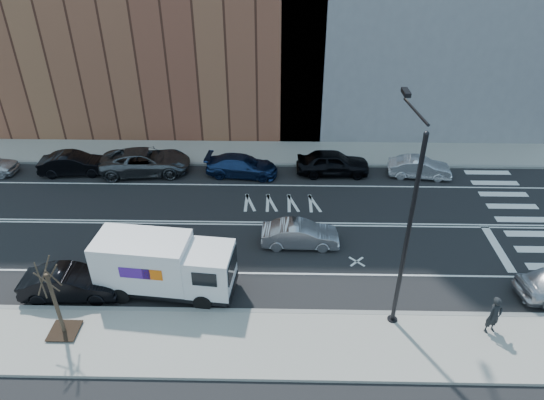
{
  "coord_description": "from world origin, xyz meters",
  "views": [
    {
      "loc": [
        2.07,
        -22.6,
        15.78
      ],
      "look_at": [
        1.6,
        0.3,
        1.4
      ],
      "focal_mm": 32.0,
      "sensor_mm": 36.0,
      "label": 1
    }
  ],
  "objects_px": {
    "driving_sedan": "(300,234)",
    "pedestrian": "(494,315)",
    "fedex_van": "(164,265)",
    "far_parked_b": "(74,164)"
  },
  "relations": [
    {
      "from": "fedex_van",
      "to": "pedestrian",
      "type": "relative_size",
      "value": 3.59
    },
    {
      "from": "far_parked_b",
      "to": "pedestrian",
      "type": "bearing_deg",
      "value": -125.75
    },
    {
      "from": "fedex_van",
      "to": "far_parked_b",
      "type": "bearing_deg",
      "value": 132.89
    },
    {
      "from": "driving_sedan",
      "to": "pedestrian",
      "type": "bearing_deg",
      "value": -126.98
    },
    {
      "from": "fedex_van",
      "to": "far_parked_b",
      "type": "height_order",
      "value": "fedex_van"
    },
    {
      "from": "driving_sedan",
      "to": "pedestrian",
      "type": "distance_m",
      "value": 9.92
    },
    {
      "from": "far_parked_b",
      "to": "fedex_van",
      "type": "bearing_deg",
      "value": -147.81
    },
    {
      "from": "far_parked_b",
      "to": "pedestrian",
      "type": "distance_m",
      "value": 26.43
    },
    {
      "from": "fedex_van",
      "to": "pedestrian",
      "type": "bearing_deg",
      "value": -3.53
    },
    {
      "from": "fedex_van",
      "to": "pedestrian",
      "type": "distance_m",
      "value": 14.41
    }
  ]
}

